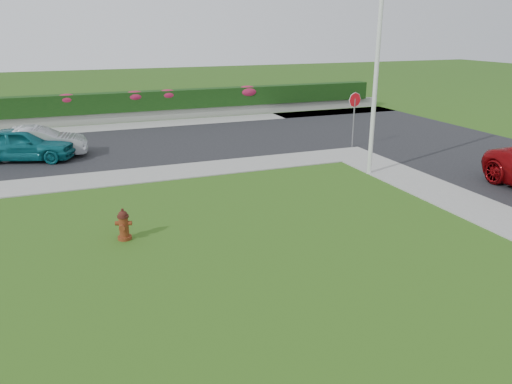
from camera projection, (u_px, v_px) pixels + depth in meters
name	position (u px, v px, depth m)	size (l,w,h in m)	color
ground	(293.00, 272.00, 11.28)	(120.00, 120.00, 0.00)	black
street_far	(54.00, 152.00, 21.93)	(26.00, 8.00, 0.04)	black
sidewalk_far	(23.00, 187.00, 17.17)	(24.00, 2.00, 0.04)	gray
curb_corner	(350.00, 154.00, 21.64)	(2.00, 2.00, 0.04)	gray
sidewalk_beyond	(131.00, 126.00, 27.73)	(34.00, 2.00, 0.04)	gray
retaining_wall	(127.00, 117.00, 28.97)	(34.00, 0.40, 0.60)	gray
hedge	(125.00, 102.00, 28.79)	(32.00, 0.90, 1.10)	black
fire_hydrant	(124.00, 225.00, 12.89)	(0.44, 0.42, 0.84)	#55170D
sedan_teal	(24.00, 144.00, 20.33)	(1.62, 4.03, 1.37)	#0D5C65
sedan_silver	(38.00, 142.00, 20.82)	(1.36, 3.91, 1.29)	#97999E
utility_pole	(375.00, 84.00, 17.75)	(0.16, 0.16, 6.69)	silver
stop_sign	(354.00, 107.00, 22.27)	(0.68, 0.15, 2.52)	slate
flower_clump_c	(67.00, 99.00, 27.52)	(1.21, 0.78, 0.60)	#BB2051
flower_clump_d	(135.00, 96.00, 28.80)	(1.27, 0.82, 0.64)	#BB2051
flower_clump_e	(168.00, 95.00, 29.46)	(1.25, 0.80, 0.62)	#BB2051
flower_clump_f	(247.00, 92.00, 31.20)	(1.45, 0.93, 0.73)	#BB2051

